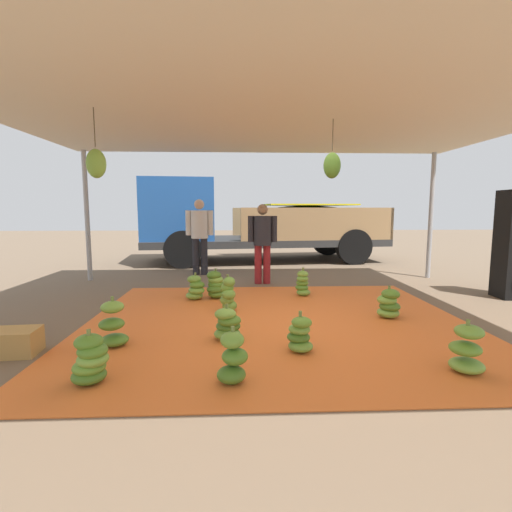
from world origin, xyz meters
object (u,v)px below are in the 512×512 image
at_px(banana_bunch_7, 300,335).
at_px(worker_1, 263,238).
at_px(banana_bunch_0, 228,325).
at_px(crate_0, 14,342).
at_px(banana_bunch_3, 389,304).
at_px(worker_0, 200,231).
at_px(banana_bunch_5, 90,360).
at_px(banana_bunch_4, 303,284).
at_px(banana_bunch_2, 228,295).
at_px(banana_bunch_6, 196,288).
at_px(banana_bunch_8, 467,351).
at_px(banana_bunch_1, 113,326).
at_px(cargo_truck_main, 253,222).
at_px(banana_bunch_9, 216,285).
at_px(banana_bunch_10, 233,359).

bearing_deg(banana_bunch_7, worker_1, 92.55).
distance_m(banana_bunch_0, crate_0, 2.32).
distance_m(banana_bunch_3, worker_0, 4.98).
bearing_deg(worker_0, banana_bunch_5, -94.01).
bearing_deg(worker_0, crate_0, -106.72).
bearing_deg(banana_bunch_4, banana_bunch_2, -142.33).
bearing_deg(worker_1, banana_bunch_5, -111.77).
height_order(banana_bunch_6, crate_0, banana_bunch_6).
xyz_separation_m(banana_bunch_0, worker_1, (0.63, 3.45, 0.78)).
xyz_separation_m(worker_0, worker_1, (1.42, -1.17, -0.07)).
bearing_deg(crate_0, banana_bunch_8, -8.33).
bearing_deg(worker_1, banana_bunch_4, -61.46).
xyz_separation_m(banana_bunch_1, banana_bunch_7, (2.10, -0.24, -0.06)).
distance_m(cargo_truck_main, crate_0, 7.96).
distance_m(banana_bunch_2, banana_bunch_4, 1.65).
distance_m(worker_0, worker_1, 1.84).
bearing_deg(banana_bunch_8, crate_0, 171.67).
relative_size(banana_bunch_1, banana_bunch_5, 1.16).
xyz_separation_m(banana_bunch_9, cargo_truck_main, (0.83, 4.86, 0.95)).
height_order(banana_bunch_0, crate_0, banana_bunch_0).
height_order(banana_bunch_2, worker_0, worker_0).
bearing_deg(banana_bunch_9, banana_bunch_6, -165.35).
xyz_separation_m(banana_bunch_2, banana_bunch_8, (2.33, -2.29, -0.04)).
bearing_deg(banana_bunch_5, banana_bunch_3, 28.84).
relative_size(banana_bunch_10, worker_1, 0.31).
relative_size(banana_bunch_5, worker_0, 0.28).
relative_size(banana_bunch_6, banana_bunch_9, 0.89).
relative_size(banana_bunch_9, crate_0, 1.05).
bearing_deg(banana_bunch_8, banana_bunch_6, 133.40).
bearing_deg(banana_bunch_1, banana_bunch_7, -6.50).
height_order(banana_bunch_4, banana_bunch_7, banana_bunch_4).
bearing_deg(banana_bunch_5, banana_bunch_2, 63.69).
distance_m(banana_bunch_0, worker_1, 3.60).
relative_size(banana_bunch_0, banana_bunch_7, 1.05).
bearing_deg(banana_bunch_4, banana_bunch_0, -119.64).
bearing_deg(cargo_truck_main, banana_bunch_3, -74.39).
bearing_deg(banana_bunch_4, crate_0, -143.66).
bearing_deg(banana_bunch_4, banana_bunch_5, -126.29).
bearing_deg(banana_bunch_1, worker_0, 84.04).
distance_m(banana_bunch_9, worker_1, 1.76).
distance_m(banana_bunch_1, banana_bunch_6, 2.33).
xyz_separation_m(banana_bunch_0, banana_bunch_2, (-0.02, 1.25, 0.08)).
distance_m(cargo_truck_main, worker_1, 3.54).
bearing_deg(banana_bunch_3, banana_bunch_8, -89.36).
relative_size(banana_bunch_7, banana_bunch_10, 0.87).
xyz_separation_m(banana_bunch_6, banana_bunch_8, (2.92, -3.08, 0.02)).
xyz_separation_m(banana_bunch_8, banana_bunch_9, (-2.58, 3.17, 0.01)).
xyz_separation_m(banana_bunch_0, crate_0, (-2.29, -0.37, -0.05)).
bearing_deg(banana_bunch_10, cargo_truck_main, 86.65).
distance_m(banana_bunch_10, cargo_truck_main, 8.21).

